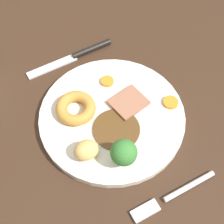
% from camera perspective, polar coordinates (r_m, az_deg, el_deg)
% --- Properties ---
extents(dining_table, '(1.20, 0.84, 0.04)m').
position_cam_1_polar(dining_table, '(0.64, -1.16, -1.64)').
color(dining_table, '#382316').
rests_on(dining_table, ground).
extents(dinner_plate, '(0.26, 0.26, 0.01)m').
position_cam_1_polar(dinner_plate, '(0.61, -0.00, -0.85)').
color(dinner_plate, silver).
rests_on(dinner_plate, dining_table).
extents(gravy_pool, '(0.08, 0.08, 0.00)m').
position_cam_1_polar(gravy_pool, '(0.59, 0.58, -2.98)').
color(gravy_pool, '#563819').
rests_on(gravy_pool, dinner_plate).
extents(meat_slice_main, '(0.06, 0.07, 0.01)m').
position_cam_1_polar(meat_slice_main, '(0.62, 2.80, 1.60)').
color(meat_slice_main, '#9E664C').
rests_on(meat_slice_main, dinner_plate).
extents(yorkshire_pudding, '(0.07, 0.07, 0.02)m').
position_cam_1_polar(yorkshire_pudding, '(0.61, -6.10, 0.67)').
color(yorkshire_pudding, '#C68938').
rests_on(yorkshire_pudding, dinner_plate).
extents(roast_potato_left, '(0.04, 0.05, 0.03)m').
position_cam_1_polar(roast_potato_left, '(0.56, -4.35, -6.38)').
color(roast_potato_left, '#D8B260').
rests_on(roast_potato_left, dinner_plate).
extents(carrot_coin_front, '(0.02, 0.02, 0.01)m').
position_cam_1_polar(carrot_coin_front, '(0.65, -0.81, 5.17)').
color(carrot_coin_front, orange).
rests_on(carrot_coin_front, dinner_plate).
extents(carrot_coin_back, '(0.03, 0.03, 0.01)m').
position_cam_1_polar(carrot_coin_back, '(0.63, 9.80, 1.61)').
color(carrot_coin_back, orange).
rests_on(carrot_coin_back, dinner_plate).
extents(broccoli_floret, '(0.04, 0.04, 0.05)m').
position_cam_1_polar(broccoli_floret, '(0.54, 1.98, -6.87)').
color(broccoli_floret, '#8CB766').
rests_on(broccoli_floret, dinner_plate).
extents(fork, '(0.02, 0.15, 0.01)m').
position_cam_1_polar(fork, '(0.56, 9.94, -13.73)').
color(fork, silver).
rests_on(fork, dining_table).
extents(knife, '(0.02, 0.19, 0.01)m').
position_cam_1_polar(knife, '(0.71, -5.83, 9.47)').
color(knife, black).
rests_on(knife, dining_table).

